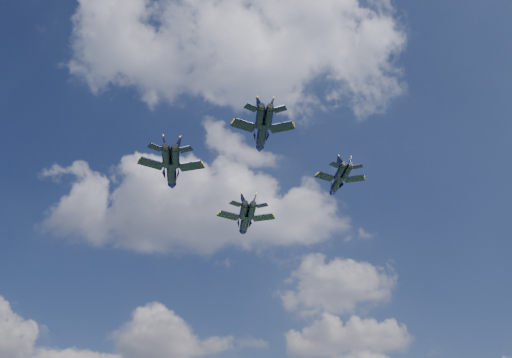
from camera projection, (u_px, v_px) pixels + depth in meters
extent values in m
cylinder|color=black|center=(245.00, 221.00, 119.90)|extent=(3.51, 10.32, 2.03)
cone|color=black|center=(243.00, 232.00, 125.41)|extent=(2.33, 3.18, 1.91)
ellipsoid|color=brown|center=(244.00, 225.00, 123.36)|extent=(1.57, 3.35, 0.92)
cube|color=black|center=(229.00, 216.00, 117.58)|extent=(5.95, 5.15, 0.20)
cube|color=black|center=(263.00, 217.00, 118.41)|extent=(5.72, 4.05, 0.20)
cube|color=black|center=(236.00, 204.00, 112.66)|extent=(3.17, 2.96, 0.16)
cube|color=black|center=(262.00, 205.00, 113.26)|extent=(3.11, 2.49, 0.16)
cube|color=black|center=(243.00, 200.00, 114.42)|extent=(1.31, 3.14, 3.39)
cube|color=black|center=(254.00, 201.00, 114.67)|extent=(1.56, 3.35, 3.39)
cylinder|color=black|center=(171.00, 171.00, 102.18)|extent=(3.41, 10.04, 1.97)
cone|color=black|center=(172.00, 186.00, 107.55)|extent=(2.26, 3.09, 1.86)
ellipsoid|color=brown|center=(172.00, 177.00, 105.55)|extent=(1.53, 3.26, 0.90)
cube|color=black|center=(151.00, 163.00, 99.93)|extent=(5.78, 5.01, 0.20)
cube|color=black|center=(191.00, 166.00, 100.74)|extent=(5.56, 3.94, 0.20)
cube|color=black|center=(155.00, 147.00, 95.14)|extent=(3.09, 2.88, 0.15)
cube|color=black|center=(185.00, 149.00, 95.72)|extent=(3.02, 2.42, 0.15)
cube|color=black|center=(165.00, 144.00, 96.85)|extent=(1.28, 3.06, 3.30)
cube|color=black|center=(178.00, 145.00, 97.10)|extent=(1.52, 3.26, 3.30)
cylinder|color=black|center=(338.00, 182.00, 108.13)|extent=(2.90, 8.22, 1.61)
cone|color=black|center=(331.00, 194.00, 112.51)|extent=(1.88, 2.55, 1.52)
ellipsoid|color=brown|center=(334.00, 187.00, 110.88)|extent=(1.28, 2.67, 0.73)
cube|color=black|center=(325.00, 177.00, 106.25)|extent=(4.73, 4.13, 0.16)
cube|color=black|center=(354.00, 179.00, 106.99)|extent=(4.53, 3.17, 0.16)
cube|color=black|center=(335.00, 165.00, 102.35)|extent=(2.52, 2.37, 0.13)
cube|color=black|center=(357.00, 166.00, 102.88)|extent=(2.47, 1.96, 0.13)
cube|color=black|center=(340.00, 162.00, 103.77)|extent=(1.08, 2.49, 2.70)
cube|color=black|center=(349.00, 163.00, 103.99)|extent=(1.26, 2.67, 2.70)
cylinder|color=black|center=(262.00, 132.00, 87.36)|extent=(2.48, 8.23, 1.62)
cone|color=black|center=(259.00, 150.00, 91.79)|extent=(1.77, 2.49, 1.53)
ellipsoid|color=brown|center=(261.00, 140.00, 90.14)|extent=(1.15, 2.66, 0.74)
cube|color=black|center=(244.00, 125.00, 85.61)|extent=(4.76, 4.02, 0.16)
cube|color=black|center=(282.00, 127.00, 86.05)|extent=(4.63, 3.38, 0.16)
cube|color=black|center=(251.00, 108.00, 81.62)|extent=(2.55, 2.33, 0.13)
cube|color=black|center=(280.00, 109.00, 81.94)|extent=(2.51, 2.06, 0.13)
cube|color=black|center=(259.00, 105.00, 82.99)|extent=(0.96, 2.55, 2.71)
cube|color=black|center=(271.00, 106.00, 83.12)|extent=(1.21, 2.67, 2.71)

